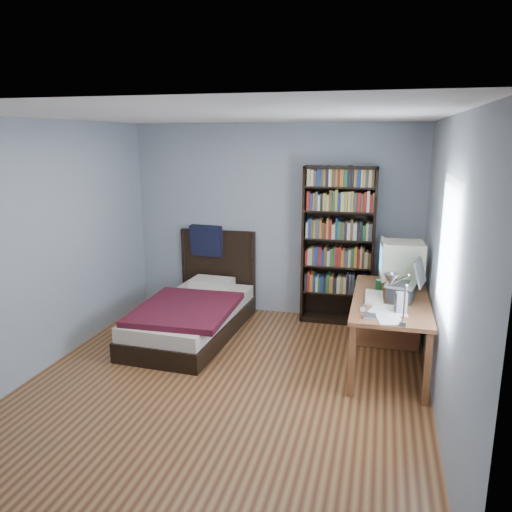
{
  "coord_description": "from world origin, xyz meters",
  "views": [
    {
      "loc": [
        1.37,
        -4.23,
        2.32
      ],
      "look_at": [
        0.07,
        0.88,
        1.06
      ],
      "focal_mm": 35.0,
      "sensor_mm": 36.0,
      "label": 1
    }
  ],
  "objects_px": {
    "keyboard": "(374,298)",
    "laptop": "(403,289)",
    "speaker": "(401,303)",
    "bookshelf": "(338,246)",
    "soda_can": "(379,285)",
    "crt_monitor": "(401,261)",
    "bed": "(194,312)",
    "desk": "(389,312)",
    "desk_lamp": "(393,285)"
  },
  "relations": [
    {
      "from": "crt_monitor",
      "to": "soda_can",
      "type": "relative_size",
      "value": 4.77
    },
    {
      "from": "desk_lamp",
      "to": "bookshelf",
      "type": "bearing_deg",
      "value": 105.47
    },
    {
      "from": "desk",
      "to": "keyboard",
      "type": "xyz_separation_m",
      "value": [
        -0.17,
        -0.53,
        0.33
      ]
    },
    {
      "from": "desk",
      "to": "desk_lamp",
      "type": "distance_m",
      "value": 1.74
    },
    {
      "from": "desk",
      "to": "speaker",
      "type": "bearing_deg",
      "value": -84.39
    },
    {
      "from": "bed",
      "to": "laptop",
      "type": "bearing_deg",
      "value": -9.87
    },
    {
      "from": "keyboard",
      "to": "bed",
      "type": "bearing_deg",
      "value": 167.4
    },
    {
      "from": "crt_monitor",
      "to": "bed",
      "type": "distance_m",
      "value": 2.49
    },
    {
      "from": "crt_monitor",
      "to": "desk",
      "type": "bearing_deg",
      "value": 178.85
    },
    {
      "from": "laptop",
      "to": "soda_can",
      "type": "height_order",
      "value": "laptop"
    },
    {
      "from": "speaker",
      "to": "soda_can",
      "type": "bearing_deg",
      "value": 100.57
    },
    {
      "from": "crt_monitor",
      "to": "desk_lamp",
      "type": "xyz_separation_m",
      "value": [
        -0.11,
        -1.56,
        0.17
      ]
    },
    {
      "from": "desk",
      "to": "laptop",
      "type": "distance_m",
      "value": 0.68
    },
    {
      "from": "keyboard",
      "to": "bookshelf",
      "type": "relative_size",
      "value": 0.23
    },
    {
      "from": "soda_can",
      "to": "bookshelf",
      "type": "distance_m",
      "value": 1.05
    },
    {
      "from": "crt_monitor",
      "to": "bed",
      "type": "height_order",
      "value": "crt_monitor"
    },
    {
      "from": "crt_monitor",
      "to": "soda_can",
      "type": "height_order",
      "value": "crt_monitor"
    },
    {
      "from": "bed",
      "to": "crt_monitor",
      "type": "bearing_deg",
      "value": 2.33
    },
    {
      "from": "desk",
      "to": "bookshelf",
      "type": "bearing_deg",
      "value": 132.55
    },
    {
      "from": "speaker",
      "to": "bookshelf",
      "type": "relative_size",
      "value": 0.1
    },
    {
      "from": "crt_monitor",
      "to": "soda_can",
      "type": "bearing_deg",
      "value": -140.45
    },
    {
      "from": "desk",
      "to": "crt_monitor",
      "type": "distance_m",
      "value": 0.61
    },
    {
      "from": "desk",
      "to": "speaker",
      "type": "height_order",
      "value": "speaker"
    },
    {
      "from": "desk_lamp",
      "to": "speaker",
      "type": "bearing_deg",
      "value": 81.38
    },
    {
      "from": "desk_lamp",
      "to": "soda_can",
      "type": "height_order",
      "value": "desk_lamp"
    },
    {
      "from": "laptop",
      "to": "keyboard",
      "type": "height_order",
      "value": "laptop"
    },
    {
      "from": "desk",
      "to": "laptop",
      "type": "height_order",
      "value": "laptop"
    },
    {
      "from": "crt_monitor",
      "to": "keyboard",
      "type": "relative_size",
      "value": 1.14
    },
    {
      "from": "desk_lamp",
      "to": "soda_can",
      "type": "distance_m",
      "value": 1.44
    },
    {
      "from": "desk",
      "to": "crt_monitor",
      "type": "bearing_deg",
      "value": -1.15
    },
    {
      "from": "crt_monitor",
      "to": "speaker",
      "type": "relative_size",
      "value": 2.65
    },
    {
      "from": "keyboard",
      "to": "speaker",
      "type": "xyz_separation_m",
      "value": [
        0.25,
        -0.34,
        0.08
      ]
    },
    {
      "from": "laptop",
      "to": "bed",
      "type": "distance_m",
      "value": 2.49
    },
    {
      "from": "laptop",
      "to": "bed",
      "type": "relative_size",
      "value": 0.21
    },
    {
      "from": "laptop",
      "to": "desk_lamp",
      "type": "height_order",
      "value": "desk_lamp"
    },
    {
      "from": "desk",
      "to": "laptop",
      "type": "bearing_deg",
      "value": -78.1
    },
    {
      "from": "soda_can",
      "to": "laptop",
      "type": "bearing_deg",
      "value": -54.38
    },
    {
      "from": "crt_monitor",
      "to": "speaker",
      "type": "xyz_separation_m",
      "value": [
        -0.0,
        -0.87,
        -0.19
      ]
    },
    {
      "from": "soda_can",
      "to": "keyboard",
      "type": "bearing_deg",
      "value": -96.1
    },
    {
      "from": "laptop",
      "to": "desk_lamp",
      "type": "xyz_separation_m",
      "value": [
        -0.13,
        -1.05,
        0.34
      ]
    },
    {
      "from": "desk",
      "to": "laptop",
      "type": "xyz_separation_m",
      "value": [
        0.11,
        -0.51,
        0.43
      ]
    },
    {
      "from": "crt_monitor",
      "to": "bed",
      "type": "xyz_separation_m",
      "value": [
        -2.37,
        -0.1,
        -0.76
      ]
    },
    {
      "from": "desk",
      "to": "desk_lamp",
      "type": "relative_size",
      "value": 2.82
    },
    {
      "from": "crt_monitor",
      "to": "bookshelf",
      "type": "relative_size",
      "value": 0.26
    },
    {
      "from": "soda_can",
      "to": "bookshelf",
      "type": "relative_size",
      "value": 0.05
    },
    {
      "from": "desk_lamp",
      "to": "soda_can",
      "type": "xyz_separation_m",
      "value": [
        -0.11,
        1.38,
        -0.41
      ]
    },
    {
      "from": "soda_can",
      "to": "bookshelf",
      "type": "xyz_separation_m",
      "value": [
        -0.52,
        0.89,
        0.21
      ]
    },
    {
      "from": "keyboard",
      "to": "laptop",
      "type": "bearing_deg",
      "value": 1.49
    },
    {
      "from": "soda_can",
      "to": "speaker",
      "type": "bearing_deg",
      "value": -72.69
    },
    {
      "from": "laptop",
      "to": "bookshelf",
      "type": "height_order",
      "value": "bookshelf"
    }
  ]
}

